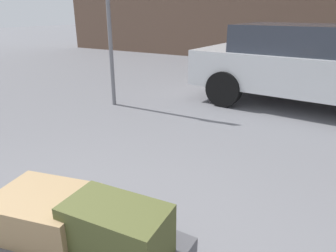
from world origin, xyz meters
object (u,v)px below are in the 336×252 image
luggage_cart (69,250)px  suitcase_tan_rear_right (44,212)px  no_parking_sign (109,18)px  parked_car (318,65)px  duffel_bag_olive_rear_left (117,230)px

luggage_cart → suitcase_tan_rear_right: 0.28m
no_parking_sign → parked_car: bearing=27.8°
luggage_cart → no_parking_sign: 4.24m
parked_car → luggage_cart: bearing=-99.4°
luggage_cart → parked_car: parked_car is taller
duffel_bag_olive_rear_left → suitcase_tan_rear_right: size_ratio=0.99×
luggage_cart → no_parking_sign: bearing=125.9°
luggage_cart → no_parking_sign: (-2.38, 3.28, 1.25)m
luggage_cart → duffel_bag_olive_rear_left: 0.40m
duffel_bag_olive_rear_left → parked_car: parked_car is taller
suitcase_tan_rear_right → no_parking_sign: 4.06m
suitcase_tan_rear_right → parked_car: bearing=65.0°
duffel_bag_olive_rear_left → suitcase_tan_rear_right: bearing=-177.8°
suitcase_tan_rear_right → luggage_cart: bearing=-17.1°
suitcase_tan_rear_right → no_parking_sign: no_parking_sign is taller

